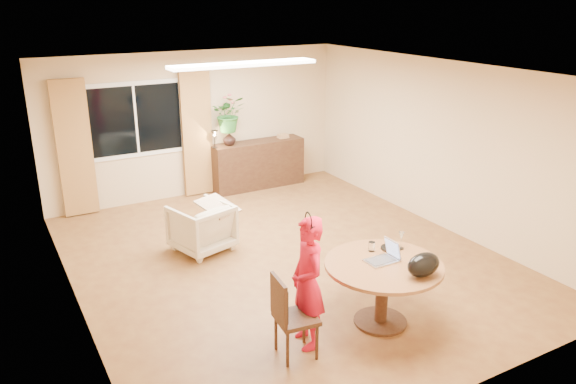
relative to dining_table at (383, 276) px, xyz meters
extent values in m
plane|color=brown|center=(-0.15, 1.95, -0.58)|extent=(6.50, 6.50, 0.00)
plane|color=white|center=(-0.15, 1.95, 2.02)|extent=(6.50, 6.50, 0.00)
plane|color=#CFAE86|center=(-0.15, 5.20, 0.72)|extent=(5.50, 0.00, 5.50)
plane|color=#CFAE86|center=(-2.90, 1.95, 0.72)|extent=(0.00, 6.50, 6.50)
plane|color=#CFAE86|center=(2.60, 1.95, 0.72)|extent=(0.00, 6.50, 6.50)
cube|color=white|center=(-1.25, 5.18, 0.92)|extent=(1.70, 0.02, 1.30)
cube|color=black|center=(-1.25, 5.17, 0.92)|extent=(1.55, 0.01, 1.15)
cube|color=white|center=(-1.25, 5.17, 0.92)|extent=(0.04, 0.01, 1.15)
cube|color=brown|center=(-2.30, 5.10, 0.56)|extent=(0.55, 0.08, 2.25)
cube|color=brown|center=(-0.20, 5.10, 0.56)|extent=(0.55, 0.08, 2.25)
cube|color=white|center=(-0.15, 3.15, 1.98)|extent=(2.20, 0.35, 0.05)
cylinder|color=brown|center=(0.00, 0.00, 0.14)|extent=(1.30, 1.30, 0.04)
cylinder|color=black|center=(0.00, 0.00, -0.23)|extent=(0.14, 0.14, 0.70)
cylinder|color=black|center=(0.00, 0.00, -0.57)|extent=(0.60, 0.60, 0.03)
imported|color=red|center=(-0.93, 0.07, 0.13)|extent=(0.57, 0.43, 1.43)
imported|color=beige|center=(-1.04, 2.80, -0.23)|extent=(0.93, 0.95, 0.70)
cube|color=black|center=(0.94, 4.96, -0.13)|extent=(1.80, 0.44, 0.90)
imported|color=black|center=(0.37, 4.96, 0.44)|extent=(0.29, 0.29, 0.25)
imported|color=#306F29|center=(0.38, 4.96, 0.90)|extent=(0.73, 0.68, 0.66)
camera|label=1|loc=(-3.61, -4.28, 2.91)|focal=35.00mm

